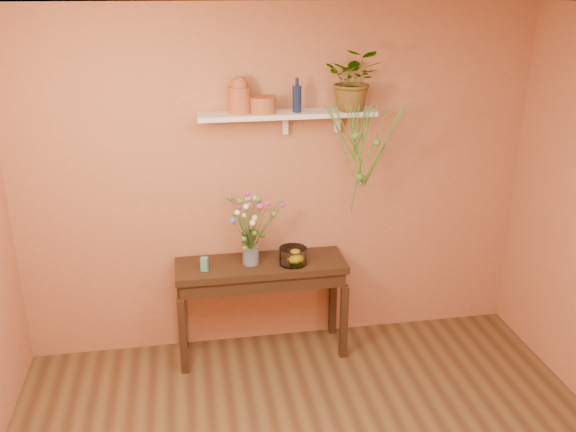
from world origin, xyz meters
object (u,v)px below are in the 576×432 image
object	(u,v)px
bouquet	(251,215)
glass_bowl	(293,256)
spider_plant	(354,80)
glass_vase	(251,250)
terracotta_jug	(239,96)
sideboard	(261,276)
blue_bottle	(297,98)

from	to	relation	value
bouquet	glass_bowl	distance (m)	0.47
spider_plant	glass_vase	world-z (taller)	spider_plant
terracotta_jug	bouquet	xyz separation A→B (m)	(0.05, -0.11, -0.87)
spider_plant	glass_bowl	xyz separation A→B (m)	(-0.47, -0.14, -1.30)
terracotta_jug	glass_vase	distance (m)	1.16
glass_vase	bouquet	distance (m)	0.29
sideboard	spider_plant	bearing A→B (deg)	6.11
terracotta_jug	bouquet	bearing A→B (deg)	-65.50
sideboard	spider_plant	size ratio (longest dim) A/B	2.95
bouquet	glass_bowl	xyz separation A→B (m)	(0.31, -0.05, -0.34)
spider_plant	glass_vase	xyz separation A→B (m)	(-0.79, -0.09, -1.25)
sideboard	bouquet	distance (m)	0.52
sideboard	terracotta_jug	xyz separation A→B (m)	(-0.12, 0.10, 1.38)
blue_bottle	bouquet	bearing A→B (deg)	-166.80
spider_plant	sideboard	bearing A→B (deg)	-173.89
blue_bottle	sideboard	bearing A→B (deg)	-165.68
sideboard	terracotta_jug	world-z (taller)	terracotta_jug
sideboard	terracotta_jug	distance (m)	1.39
blue_bottle	bouquet	distance (m)	0.92
bouquet	glass_bowl	size ratio (longest dim) A/B	2.09
terracotta_jug	glass_bowl	distance (m)	1.27
glass_bowl	sideboard	bearing A→B (deg)	166.16
terracotta_jug	bouquet	size ratio (longest dim) A/B	0.59
bouquet	terracotta_jug	bearing A→B (deg)	114.50
blue_bottle	glass_vase	distance (m)	1.19
spider_plant	glass_vase	bearing A→B (deg)	-173.80
glass_vase	glass_bowl	xyz separation A→B (m)	(0.32, -0.05, -0.05)
blue_bottle	glass_vase	world-z (taller)	blue_bottle
blue_bottle	glass_bowl	xyz separation A→B (m)	(-0.05, -0.13, -1.18)
sideboard	bouquet	size ratio (longest dim) A/B	2.93
glass_vase	glass_bowl	world-z (taller)	glass_vase
bouquet	blue_bottle	bearing A→B (deg)	13.20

